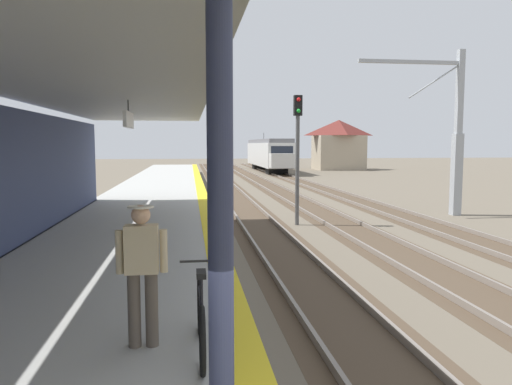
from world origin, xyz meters
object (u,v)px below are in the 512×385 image
at_px(commuter_person, 142,268).
at_px(catenary_pylon_far_side, 452,137).
at_px(approaching_train, 269,153).
at_px(rail_signal_post, 298,146).
at_px(distant_trackside_house, 339,144).
at_px(bicycle_beside_commuter, 201,319).

bearing_deg(commuter_person, catenary_pylon_far_side, 50.94).
height_order(approaching_train, rail_signal_post, rail_signal_post).
bearing_deg(commuter_person, rail_signal_post, 70.27).
distance_m(rail_signal_post, distant_trackside_house, 44.84).
relative_size(rail_signal_post, distant_trackside_house, 0.79).
height_order(approaching_train, distant_trackside_house, distant_trackside_house).
height_order(rail_signal_post, distant_trackside_house, distant_trackside_house).
bearing_deg(distant_trackside_house, rail_signal_post, -109.38).
height_order(commuter_person, catenary_pylon_far_side, catenary_pylon_far_side).
bearing_deg(catenary_pylon_far_side, bicycle_beside_commuter, -127.05).
relative_size(commuter_person, rail_signal_post, 0.32).
xyz_separation_m(approaching_train, distant_trackside_house, (9.64, 2.94, 1.16)).
height_order(approaching_train, bicycle_beside_commuter, approaching_train).
bearing_deg(rail_signal_post, catenary_pylon_far_side, 13.02).
distance_m(approaching_train, catenary_pylon_far_side, 37.70).
bearing_deg(commuter_person, approaching_train, 79.19).
relative_size(catenary_pylon_far_side, distant_trackside_house, 1.14).
distance_m(commuter_person, catenary_pylon_far_side, 19.78).
xyz_separation_m(commuter_person, catenary_pylon_far_side, (12.42, 15.30, 1.76)).
bearing_deg(rail_signal_post, approaching_train, 82.42).
xyz_separation_m(commuter_person, distant_trackside_house, (19.74, 55.85, 1.50)).
height_order(approaching_train, commuter_person, approaching_train).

